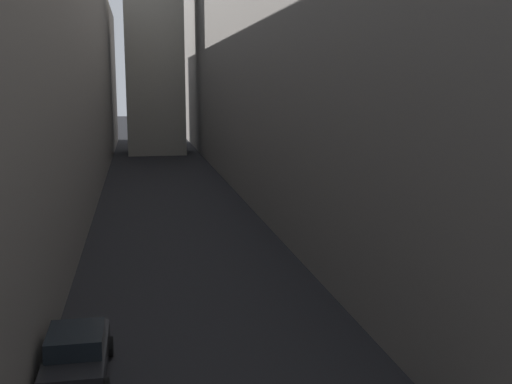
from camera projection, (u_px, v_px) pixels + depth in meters
name	position (u px, v px, depth m)	size (l,w,h in m)	color
ground_plane	(172.00, 202.00, 46.52)	(264.00, 264.00, 0.00)	black
building_block_left	(1.00, 73.00, 44.54)	(13.07, 108.00, 19.28)	slate
building_block_right	(329.00, 34.00, 48.63)	(14.54, 108.00, 25.56)	slate
parked_car_left_third	(77.00, 354.00, 18.42)	(1.98, 4.29, 1.60)	black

